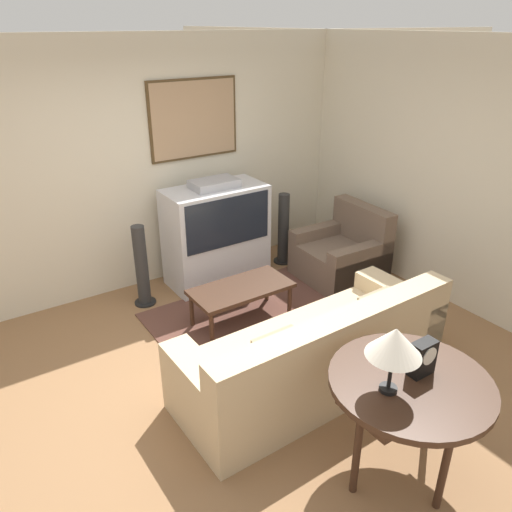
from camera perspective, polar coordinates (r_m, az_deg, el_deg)
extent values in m
plane|color=#8E6642|center=(4.44, -1.92, -13.68)|extent=(12.00, 12.00, 0.00)
cube|color=beige|center=(5.57, -13.98, 9.59)|extent=(12.00, 0.06, 2.70)
cube|color=#4C381E|center=(5.72, -7.12, 15.28)|extent=(1.06, 0.03, 0.86)
cube|color=tan|center=(5.70, -7.04, 15.26)|extent=(1.01, 0.01, 0.81)
cube|color=beige|center=(5.51, 22.02, 8.31)|extent=(0.06, 12.00, 2.70)
cube|color=brown|center=(5.18, -0.27, -7.18)|extent=(1.98, 1.51, 0.01)
cube|color=silver|center=(5.85, -4.48, -0.44)|extent=(1.13, 0.57, 0.51)
cube|color=silver|center=(5.63, -4.67, 4.77)|extent=(1.13, 0.57, 0.62)
cube|color=black|center=(5.39, -3.15, 3.88)|extent=(1.02, 0.01, 0.55)
cube|color=#9E9EA3|center=(5.51, -4.80, 8.25)|extent=(0.51, 0.31, 0.09)
cube|color=#CCB289|center=(4.27, 6.28, -11.85)|extent=(2.31, 0.91, 0.45)
cube|color=#CCB289|center=(3.84, 9.78, -9.24)|extent=(2.30, 0.26, 0.38)
cube|color=#CCB289|center=(4.86, 15.63, -6.55)|extent=(0.25, 0.88, 0.61)
cube|color=#CCB289|center=(3.76, -6.15, -16.28)|extent=(0.25, 0.88, 0.61)
cube|color=gray|center=(4.25, 13.59, -6.26)|extent=(0.36, 0.13, 0.34)
cube|color=gray|center=(3.65, 2.30, -11.30)|extent=(0.36, 0.13, 0.34)
cube|color=brown|center=(5.96, 9.40, -0.73)|extent=(0.88, 0.91, 0.42)
cube|color=brown|center=(6.00, 12.13, 3.70)|extent=(0.22, 0.88, 0.44)
cube|color=brown|center=(6.18, 7.31, 1.10)|extent=(0.85, 0.19, 0.56)
cube|color=brown|center=(5.69, 11.76, -1.45)|extent=(0.85, 0.19, 0.56)
cube|color=#3D2619|center=(4.96, -1.72, -3.74)|extent=(1.01, 0.51, 0.04)
cylinder|color=#3D2619|center=(4.72, -5.08, -8.38)|extent=(0.04, 0.04, 0.37)
cylinder|color=#3D2619|center=(5.14, 3.85, -5.26)|extent=(0.04, 0.04, 0.37)
cylinder|color=#3D2619|center=(5.03, -7.36, -6.19)|extent=(0.04, 0.04, 0.37)
cylinder|color=#3D2619|center=(5.42, 1.24, -3.44)|extent=(0.04, 0.04, 0.37)
cylinder|color=#3D2619|center=(3.33, 17.26, -13.64)|extent=(1.02, 1.02, 0.04)
cube|color=#3D2619|center=(3.37, 17.12, -14.46)|extent=(0.87, 0.41, 0.08)
cylinder|color=#3D2619|center=(3.40, 11.51, -20.75)|extent=(0.05, 0.05, 0.74)
cylinder|color=#3D2619|center=(3.83, 19.47, -15.69)|extent=(0.05, 0.05, 0.74)
cylinder|color=#3D2619|center=(3.46, 20.83, -21.32)|extent=(0.05, 0.05, 0.74)
cylinder|color=black|center=(3.19, 14.86, -14.44)|extent=(0.11, 0.11, 0.02)
cylinder|color=black|center=(3.07, 15.28, -11.52)|extent=(0.02, 0.02, 0.38)
cone|color=silver|center=(2.99, 15.58, -9.45)|extent=(0.33, 0.33, 0.18)
cube|color=black|center=(3.32, 18.49, -10.99)|extent=(0.17, 0.09, 0.24)
cylinder|color=white|center=(3.27, 19.24, -10.77)|extent=(0.12, 0.01, 0.12)
cylinder|color=black|center=(5.60, -12.52, -5.16)|extent=(0.23, 0.23, 0.02)
cylinder|color=#2D2D2D|center=(5.39, -12.96, -1.12)|extent=(0.14, 0.14, 0.90)
cylinder|color=black|center=(6.38, 3.06, -0.54)|extent=(0.23, 0.23, 0.02)
cylinder|color=#2D2D2D|center=(6.20, 3.15, 3.12)|extent=(0.14, 0.14, 0.90)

